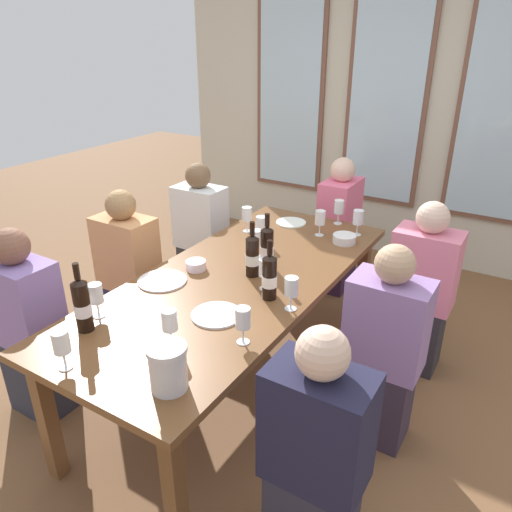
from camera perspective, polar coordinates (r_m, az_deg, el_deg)
name	(u,v)px	position (r m, az deg, el deg)	size (l,w,h in m)	color
ground_plane	(239,383)	(3.14, -1.99, -14.57)	(12.00, 12.00, 0.00)	brown
back_wall_with_windows	(388,98)	(4.65, 15.12, 17.42)	(4.16, 0.10, 2.90)	beige
dining_table	(237,288)	(2.76, -2.19, -3.78)	(0.96, 2.25, 0.74)	brown
white_plate_0	(216,315)	(2.38, -4.64, -6.85)	(0.25, 0.25, 0.01)	white
white_plate_1	(162,281)	(2.72, -10.88, -2.84)	(0.27, 0.27, 0.01)	white
white_plate_2	(291,222)	(3.49, 4.10, 3.92)	(0.21, 0.21, 0.01)	white
metal_pitcher	(168,367)	(1.92, -10.23, -12.65)	(0.16, 0.16, 0.19)	silver
wine_bottle_0	(252,255)	(2.69, -0.43, 0.08)	(0.08, 0.08, 0.32)	black
wine_bottle_1	(82,305)	(2.33, -19.63, -5.37)	(0.08, 0.08, 0.34)	black
wine_bottle_2	(269,277)	(2.46, 1.58, -2.41)	(0.08, 0.08, 0.32)	black
wine_bottle_3	(267,247)	(2.78, 1.28, 1.06)	(0.08, 0.08, 0.33)	black
tasting_bowl_0	(344,239)	(3.20, 10.28, 2.00)	(0.15, 0.15, 0.05)	white
tasting_bowl_1	(196,265)	(2.82, -7.03, -1.07)	(0.12, 0.12, 0.05)	white
wine_glass_0	(61,343)	(2.12, -21.79, -9.40)	(0.07, 0.07, 0.17)	white
wine_glass_1	(320,218)	(3.26, 7.50, 4.39)	(0.07, 0.07, 0.17)	white
wine_glass_2	(243,320)	(2.12, -1.55, -7.45)	(0.07, 0.07, 0.17)	white
wine_glass_3	(265,268)	(2.55, 1.08, -1.44)	(0.07, 0.07, 0.17)	white
wine_glass_4	(96,295)	(2.43, -18.18, -4.36)	(0.07, 0.07, 0.17)	white
wine_glass_5	(339,208)	(3.49, 9.66, 5.54)	(0.07, 0.07, 0.17)	white
wine_glass_6	(261,224)	(3.13, 0.61, 3.71)	(0.07, 0.07, 0.17)	white
wine_glass_7	(358,219)	(3.31, 11.83, 4.30)	(0.07, 0.07, 0.17)	white
wine_glass_8	(170,321)	(2.14, -10.06, -7.48)	(0.07, 0.07, 0.17)	white
wine_glass_9	(291,288)	(2.37, 4.14, -3.77)	(0.07, 0.07, 0.17)	white
wine_glass_10	(247,215)	(3.30, -1.07, 4.78)	(0.07, 0.07, 0.17)	white
wine_glass_11	(257,238)	(2.91, 0.10, 2.06)	(0.07, 0.07, 0.17)	white
seated_person_0	(201,237)	(3.83, -6.43, 2.22)	(0.38, 0.24, 1.11)	#2D2E30
seated_person_1	(421,292)	(3.17, 18.68, -4.03)	(0.38, 0.24, 1.11)	#2A272C
seated_person_2	(129,276)	(3.31, -14.57, -2.24)	(0.38, 0.24, 1.11)	#292641
seated_person_3	(383,352)	(2.57, 14.64, -10.78)	(0.38, 0.24, 1.11)	#352839
seated_person_4	(30,329)	(2.92, -24.92, -7.79)	(0.38, 0.24, 1.11)	#2C2E3C
seated_person_5	(315,460)	(2.00, 6.93, -22.59)	(0.38, 0.24, 1.11)	#2C2938
seated_person_6	(338,229)	(4.01, 9.58, 3.13)	(0.24, 0.38, 1.11)	#372341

